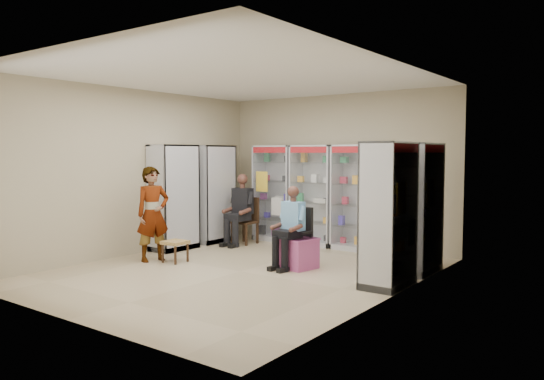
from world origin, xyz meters
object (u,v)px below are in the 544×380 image
Objects in this scene: cabinet_left_near at (174,197)px; seated_shopkeeper at (294,229)px; cabinet_back_left at (276,193)px; cabinet_back_mid at (314,195)px; wooden_chair at (245,221)px; cabinet_right_far at (418,208)px; standing_man at (153,214)px; pink_trunk at (298,253)px; cabinet_right_near at (389,215)px; woven_stool_a at (396,257)px; cabinet_back_right at (357,198)px; office_chair at (296,237)px; woven_stool_b at (175,251)px; cabinet_left_far at (213,194)px.

cabinet_left_near is 2.76m from seated_shopkeeper.
cabinet_back_left and cabinet_back_mid have the same top height.
wooden_chair is 0.76× the size of seated_shopkeeper.
wooden_chair is at bearing 83.96° from cabinet_right_far.
cabinet_back_left is at bearing 72.25° from cabinet_right_far.
standing_man is at bearing 27.81° from cabinet_left_near.
standing_man reaches higher than pink_trunk.
cabinet_back_mid is at bearing 66.35° from cabinet_right_far.
wooden_chair is at bearing 68.36° from cabinet_right_near.
pink_trunk is (2.81, 0.03, -0.75)m from cabinet_left_near.
woven_stool_a is at bearing 96.68° from cabinet_right_far.
seated_shopkeeper is at bearing -31.71° from wooden_chair.
cabinet_back_right is 2.02m from office_chair.
cabinet_back_left is at bearing 155.39° from cabinet_left_near.
pink_trunk is (-1.65, 0.23, -0.75)m from cabinet_right_near.
cabinet_back_mid reaches higher than seated_shopkeeper.
cabinet_back_left is 3.02m from standing_man.
wooden_chair is 3.49m from woven_stool_a.
woven_stool_a is (-0.33, -0.04, -0.80)m from cabinet_right_far.
cabinet_back_left is 2.71m from office_chair.
cabinet_right_near is (2.58, -2.23, 0.00)m from cabinet_back_mid.
cabinet_back_right is 1.24× the size of standing_man.
cabinet_right_near is 1.62× the size of seated_shopkeeper.
woven_stool_a reaches higher than woven_stool_b.
office_chair is (-1.72, -0.82, -0.51)m from cabinet_right_far.
cabinet_left_far is 2.06× the size of office_chair.
woven_stool_a is (2.25, -1.17, -0.80)m from cabinet_back_mid.
office_chair is (0.86, -1.95, -0.51)m from cabinet_back_mid.
woven_stool_a is (1.39, 0.78, -0.28)m from office_chair.
cabinet_back_mid reaches higher than wooden_chair.
woven_stool_b is (-1.85, -0.89, -0.30)m from office_chair.
wooden_chair is 2.14m from woven_stool_b.
wooden_chair is 2.39m from office_chair.
seated_shopkeeper is 2.42× the size of pink_trunk.
woven_stool_a is 0.25× the size of standing_man.
cabinet_back_left is at bearing 180.00° from cabinet_back_mid.
cabinet_back_mid and cabinet_right_near have the same top height.
cabinet_back_mid is 0.95m from cabinet_back_right.
cabinet_left_near is 1.45m from woven_stool_b.
standing_man is (-2.31, -0.98, 0.56)m from pink_trunk.
cabinet_back_left and cabinet_left_far have the same top height.
office_chair is at bearing 80.79° from cabinet_right_near.
cabinet_right_near is at bearing -7.79° from pink_trunk.
cabinet_left_near is at bearing 137.47° from woven_stool_b.
office_chair reaches higher than pink_trunk.
cabinet_back_mid is 3.29m from standing_man.
office_chair is at bearing 144.70° from pink_trunk.
cabinet_left_near is (-4.46, 0.20, 0.00)m from cabinet_right_near.
cabinet_back_left is 0.95m from cabinet_back_mid.
woven_stool_b is (-1.93, -0.84, -0.06)m from pink_trunk.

